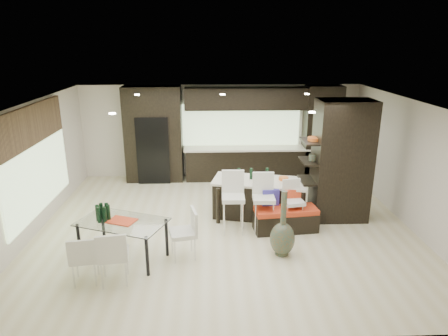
{
  "coord_description": "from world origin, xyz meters",
  "views": [
    {
      "loc": [
        -0.31,
        -7.94,
        3.89
      ],
      "look_at": [
        0.0,
        0.6,
        1.15
      ],
      "focal_mm": 32.0,
      "sensor_mm": 36.0,
      "label": 1
    }
  ],
  "objects_px": {
    "kitchen_island": "(259,198)",
    "dining_table": "(124,240)",
    "bench": "(286,219)",
    "chair_end": "(183,236)",
    "chair_near": "(114,258)",
    "stool_left": "(233,209)",
    "stool_mid": "(263,209)",
    "chair_far": "(85,260)",
    "floor_vase": "(283,223)",
    "stool_right": "(293,211)"
  },
  "relations": [
    {
      "from": "stool_mid",
      "to": "chair_end",
      "type": "relative_size",
      "value": 1.17
    },
    {
      "from": "bench",
      "to": "chair_far",
      "type": "height_order",
      "value": "chair_far"
    },
    {
      "from": "stool_left",
      "to": "chair_end",
      "type": "bearing_deg",
      "value": -132.73
    },
    {
      "from": "bench",
      "to": "chair_end",
      "type": "xyz_separation_m",
      "value": [
        -2.11,
        -1.03,
        0.18
      ]
    },
    {
      "from": "floor_vase",
      "to": "chair_far",
      "type": "relative_size",
      "value": 1.6
    },
    {
      "from": "floor_vase",
      "to": "chair_far",
      "type": "xyz_separation_m",
      "value": [
        -3.45,
        -0.78,
        -0.24
      ]
    },
    {
      "from": "chair_near",
      "to": "chair_end",
      "type": "height_order",
      "value": "chair_near"
    },
    {
      "from": "stool_mid",
      "to": "floor_vase",
      "type": "relative_size",
      "value": 0.79
    },
    {
      "from": "stool_left",
      "to": "stool_right",
      "type": "bearing_deg",
      "value": 3.02
    },
    {
      "from": "chair_far",
      "to": "chair_near",
      "type": "bearing_deg",
      "value": -11.67
    },
    {
      "from": "stool_left",
      "to": "chair_far",
      "type": "relative_size",
      "value": 1.31
    },
    {
      "from": "stool_mid",
      "to": "chair_far",
      "type": "distance_m",
      "value": 3.67
    },
    {
      "from": "stool_left",
      "to": "bench",
      "type": "bearing_deg",
      "value": 1.97
    },
    {
      "from": "kitchen_island",
      "to": "stool_mid",
      "type": "xyz_separation_m",
      "value": [
        0.0,
        -0.77,
        0.07
      ]
    },
    {
      "from": "stool_mid",
      "to": "stool_right",
      "type": "height_order",
      "value": "stool_mid"
    },
    {
      "from": "dining_table",
      "to": "chair_far",
      "type": "xyz_separation_m",
      "value": [
        -0.49,
        -0.74,
        0.03
      ]
    },
    {
      "from": "stool_right",
      "to": "chair_end",
      "type": "distance_m",
      "value": 2.5
    },
    {
      "from": "chair_near",
      "to": "stool_right",
      "type": "bearing_deg",
      "value": 19.67
    },
    {
      "from": "stool_mid",
      "to": "dining_table",
      "type": "distance_m",
      "value": 2.92
    },
    {
      "from": "stool_left",
      "to": "stool_mid",
      "type": "height_order",
      "value": "stool_left"
    },
    {
      "from": "dining_table",
      "to": "chair_end",
      "type": "bearing_deg",
      "value": 21.69
    },
    {
      "from": "bench",
      "to": "chair_end",
      "type": "distance_m",
      "value": 2.36
    },
    {
      "from": "stool_left",
      "to": "stool_right",
      "type": "xyz_separation_m",
      "value": [
        1.28,
        0.04,
        -0.09
      ]
    },
    {
      "from": "dining_table",
      "to": "chair_end",
      "type": "distance_m",
      "value": 1.1
    },
    {
      "from": "stool_left",
      "to": "bench",
      "type": "height_order",
      "value": "stool_left"
    },
    {
      "from": "kitchen_island",
      "to": "dining_table",
      "type": "height_order",
      "value": "kitchen_island"
    },
    {
      "from": "kitchen_island",
      "to": "floor_vase",
      "type": "bearing_deg",
      "value": -69.32
    },
    {
      "from": "floor_vase",
      "to": "bench",
      "type": "bearing_deg",
      "value": 75.93
    },
    {
      "from": "floor_vase",
      "to": "chair_end",
      "type": "height_order",
      "value": "floor_vase"
    },
    {
      "from": "kitchen_island",
      "to": "chair_near",
      "type": "height_order",
      "value": "chair_near"
    },
    {
      "from": "stool_mid",
      "to": "chair_end",
      "type": "distance_m",
      "value": 1.93
    },
    {
      "from": "stool_left",
      "to": "chair_near",
      "type": "relative_size",
      "value": 1.18
    },
    {
      "from": "chair_near",
      "to": "stool_left",
      "type": "bearing_deg",
      "value": 31.79
    },
    {
      "from": "floor_vase",
      "to": "chair_near",
      "type": "relative_size",
      "value": 1.43
    },
    {
      "from": "stool_right",
      "to": "kitchen_island",
      "type": "bearing_deg",
      "value": 119.41
    },
    {
      "from": "stool_left",
      "to": "stool_mid",
      "type": "xyz_separation_m",
      "value": [
        0.64,
        0.01,
        -0.02
      ]
    },
    {
      "from": "kitchen_island",
      "to": "stool_mid",
      "type": "bearing_deg",
      "value": -76.9
    },
    {
      "from": "kitchen_island",
      "to": "bench",
      "type": "relative_size",
      "value": 1.56
    },
    {
      "from": "stool_right",
      "to": "chair_near",
      "type": "xyz_separation_m",
      "value": [
        -3.37,
        -1.82,
        0.01
      ]
    },
    {
      "from": "stool_right",
      "to": "chair_far",
      "type": "relative_size",
      "value": 1.1
    },
    {
      "from": "kitchen_island",
      "to": "dining_table",
      "type": "bearing_deg",
      "value": -133.42
    },
    {
      "from": "stool_mid",
      "to": "bench",
      "type": "distance_m",
      "value": 0.54
    },
    {
      "from": "dining_table",
      "to": "chair_end",
      "type": "relative_size",
      "value": 1.8
    },
    {
      "from": "stool_right",
      "to": "chair_far",
      "type": "bearing_deg",
      "value": -166.32
    },
    {
      "from": "stool_mid",
      "to": "dining_table",
      "type": "relative_size",
      "value": 0.65
    },
    {
      "from": "stool_left",
      "to": "chair_end",
      "type": "height_order",
      "value": "stool_left"
    },
    {
      "from": "stool_right",
      "to": "floor_vase",
      "type": "relative_size",
      "value": 0.69
    },
    {
      "from": "stool_right",
      "to": "stool_mid",
      "type": "bearing_deg",
      "value": 171.26
    },
    {
      "from": "bench",
      "to": "stool_right",
      "type": "bearing_deg",
      "value": 2.62
    },
    {
      "from": "chair_near",
      "to": "kitchen_island",
      "type": "bearing_deg",
      "value": 34.52
    }
  ]
}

